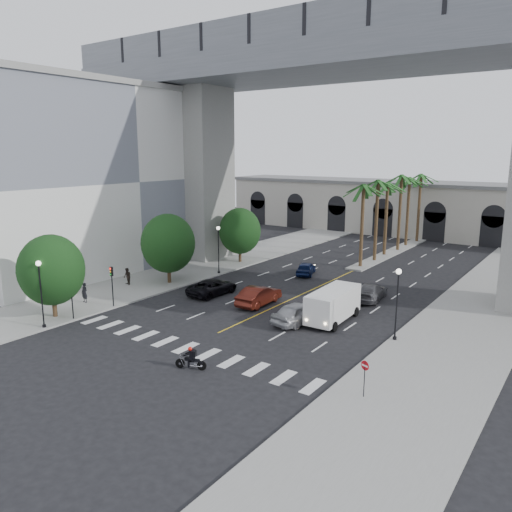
# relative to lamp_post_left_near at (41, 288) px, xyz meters

# --- Properties ---
(ground) EXTENTS (140.00, 140.00, 0.00)m
(ground) POSITION_rel_lamp_post_left_near_xyz_m (11.40, 5.00, -3.22)
(ground) COLOR black
(ground) RESTS_ON ground
(sidewalk_left) EXTENTS (8.00, 100.00, 0.15)m
(sidewalk_left) POSITION_rel_lamp_post_left_near_xyz_m (-3.60, 20.00, -3.15)
(sidewalk_left) COLOR gray
(sidewalk_left) RESTS_ON ground
(sidewalk_right) EXTENTS (8.00, 100.00, 0.15)m
(sidewalk_right) POSITION_rel_lamp_post_left_near_xyz_m (26.40, 20.00, -3.15)
(sidewalk_right) COLOR gray
(sidewalk_right) RESTS_ON ground
(median) EXTENTS (2.00, 24.00, 0.20)m
(median) POSITION_rel_lamp_post_left_near_xyz_m (11.40, 43.00, -3.12)
(median) COLOR gray
(median) RESTS_ON ground
(building_left) EXTENTS (16.50, 32.50, 20.60)m
(building_left) POSITION_rel_lamp_post_left_near_xyz_m (-15.60, 17.00, 7.09)
(building_left) COLOR white
(building_left) RESTS_ON ground
(pier_building) EXTENTS (71.00, 10.50, 8.50)m
(pier_building) POSITION_rel_lamp_post_left_near_xyz_m (11.40, 60.00, 1.04)
(pier_building) COLOR #B8B6A5
(pier_building) RESTS_ON ground
(bridge) EXTENTS (75.00, 13.00, 26.00)m
(bridge) POSITION_rel_lamp_post_left_near_xyz_m (14.82, 27.00, 15.29)
(bridge) COLOR gray
(bridge) RESTS_ON ground
(palm_a) EXTENTS (3.20, 3.20, 10.30)m
(palm_a) POSITION_rel_lamp_post_left_near_xyz_m (11.40, 33.00, 5.88)
(palm_a) COLOR #47331E
(palm_a) RESTS_ON ground
(palm_b) EXTENTS (3.20, 3.20, 10.60)m
(palm_b) POSITION_rel_lamp_post_left_near_xyz_m (11.50, 37.00, 6.15)
(palm_b) COLOR #47331E
(palm_b) RESTS_ON ground
(palm_c) EXTENTS (3.20, 3.20, 10.10)m
(palm_c) POSITION_rel_lamp_post_left_near_xyz_m (11.20, 41.00, 5.69)
(palm_c) COLOR #47331E
(palm_c) RESTS_ON ground
(palm_d) EXTENTS (3.20, 3.20, 10.90)m
(palm_d) POSITION_rel_lamp_post_left_near_xyz_m (11.55, 45.00, 6.43)
(palm_d) COLOR #47331E
(palm_d) RESTS_ON ground
(palm_e) EXTENTS (3.20, 3.20, 10.40)m
(palm_e) POSITION_rel_lamp_post_left_near_xyz_m (11.30, 49.00, 5.97)
(palm_e) COLOR #47331E
(palm_e) RESTS_ON ground
(palm_f) EXTENTS (3.20, 3.20, 10.70)m
(palm_f) POSITION_rel_lamp_post_left_near_xyz_m (11.60, 53.00, 6.24)
(palm_f) COLOR #47331E
(palm_f) RESTS_ON ground
(street_tree_near) EXTENTS (5.20, 5.20, 6.89)m
(street_tree_near) POSITION_rel_lamp_post_left_near_xyz_m (-1.60, 2.00, 0.80)
(street_tree_near) COLOR #382616
(street_tree_near) RESTS_ON ground
(street_tree_mid) EXTENTS (5.44, 5.44, 7.21)m
(street_tree_mid) POSITION_rel_lamp_post_left_near_xyz_m (-1.60, 15.00, 0.99)
(street_tree_mid) COLOR #382616
(street_tree_mid) RESTS_ON ground
(street_tree_far) EXTENTS (5.04, 5.04, 6.68)m
(street_tree_far) POSITION_rel_lamp_post_left_near_xyz_m (-1.60, 27.00, 0.68)
(street_tree_far) COLOR #382616
(street_tree_far) RESTS_ON ground
(lamp_post_left_near) EXTENTS (0.40, 0.40, 5.35)m
(lamp_post_left_near) POSITION_rel_lamp_post_left_near_xyz_m (0.00, 0.00, 0.00)
(lamp_post_left_near) COLOR black
(lamp_post_left_near) RESTS_ON ground
(lamp_post_left_far) EXTENTS (0.40, 0.40, 5.35)m
(lamp_post_left_far) POSITION_rel_lamp_post_left_near_xyz_m (0.00, 21.00, 0.00)
(lamp_post_left_far) COLOR black
(lamp_post_left_far) RESTS_ON ground
(lamp_post_right) EXTENTS (0.40, 0.40, 5.35)m
(lamp_post_right) POSITION_rel_lamp_post_left_near_xyz_m (22.80, 13.00, 0.00)
(lamp_post_right) COLOR black
(lamp_post_right) RESTS_ON ground
(traffic_signal_near) EXTENTS (0.25, 0.18, 3.65)m
(traffic_signal_near) POSITION_rel_lamp_post_left_near_xyz_m (0.10, 2.50, -0.71)
(traffic_signal_near) COLOR black
(traffic_signal_near) RESTS_ON ground
(traffic_signal_far) EXTENTS (0.25, 0.18, 3.65)m
(traffic_signal_far) POSITION_rel_lamp_post_left_near_xyz_m (0.10, 6.50, -0.71)
(traffic_signal_far) COLOR black
(traffic_signal_far) RESTS_ON ground
(motorcycle_rider) EXTENTS (1.94, 0.86, 1.47)m
(motorcycle_rider) POSITION_rel_lamp_post_left_near_xyz_m (14.08, 1.20, -2.56)
(motorcycle_rider) COLOR black
(motorcycle_rider) RESTS_ON ground
(car_a) EXTENTS (2.86, 5.32, 1.72)m
(car_a) POSITION_rel_lamp_post_left_near_xyz_m (15.22, 12.43, -2.36)
(car_a) COLOR #A7A8AC
(car_a) RESTS_ON ground
(car_b) EXTENTS (1.99, 5.18, 1.68)m
(car_b) POSITION_rel_lamp_post_left_near_xyz_m (9.90, 14.52, -2.38)
(car_b) COLOR #47150E
(car_b) RESTS_ON ground
(car_c) EXTENTS (2.74, 5.44, 1.48)m
(car_c) POSITION_rel_lamp_post_left_near_xyz_m (4.49, 14.60, -2.48)
(car_c) COLOR black
(car_c) RESTS_ON ground
(car_d) EXTENTS (2.78, 5.42, 1.51)m
(car_d) POSITION_rel_lamp_post_left_near_xyz_m (17.36, 21.59, -2.47)
(car_d) COLOR #5A5A5E
(car_d) RESTS_ON ground
(car_e) EXTENTS (2.96, 4.51, 1.43)m
(car_e) POSITION_rel_lamp_post_left_near_xyz_m (7.90, 26.39, -2.51)
(car_e) COLOR #0E1941
(car_e) RESTS_ON ground
(cargo_van) EXTENTS (2.62, 6.12, 2.57)m
(cargo_van) POSITION_rel_lamp_post_left_near_xyz_m (17.20, 14.32, -1.79)
(cargo_van) COLOR white
(cargo_van) RESTS_ON ground
(pedestrian_a) EXTENTS (0.66, 0.45, 1.77)m
(pedestrian_a) POSITION_rel_lamp_post_left_near_xyz_m (-2.86, 5.77, -2.19)
(pedestrian_a) COLOR black
(pedestrian_a) RESTS_ON sidewalk_left
(pedestrian_b) EXTENTS (1.00, 0.89, 1.72)m
(pedestrian_b) POSITION_rel_lamp_post_left_near_xyz_m (-4.37, 11.91, -2.21)
(pedestrian_b) COLOR black
(pedestrian_b) RESTS_ON sidewalk_left
(do_not_enter_sign) EXTENTS (0.53, 0.21, 2.25)m
(do_not_enter_sign) POSITION_rel_lamp_post_left_near_xyz_m (24.40, 3.78, -1.58)
(do_not_enter_sign) COLOR black
(do_not_enter_sign) RESTS_ON ground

